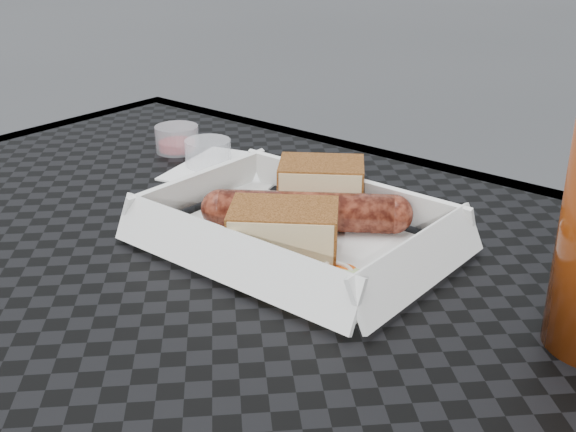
% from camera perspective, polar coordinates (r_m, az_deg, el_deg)
% --- Properties ---
extents(patio_table, '(0.80, 0.80, 0.74)m').
position_cam_1_polar(patio_table, '(0.62, -13.43, -10.61)').
color(patio_table, black).
rests_on(patio_table, ground).
extents(food_tray, '(0.22, 0.15, 0.00)m').
position_cam_1_polar(food_tray, '(0.61, 0.60, -2.14)').
color(food_tray, white).
rests_on(food_tray, patio_table).
extents(bratwurst, '(0.16, 0.12, 0.03)m').
position_cam_1_polar(bratwurst, '(0.62, 1.43, 0.37)').
color(bratwurst, maroon).
rests_on(bratwurst, food_tray).
extents(bread_near, '(0.09, 0.09, 0.05)m').
position_cam_1_polar(bread_near, '(0.65, 2.63, 2.30)').
color(bread_near, brown).
rests_on(bread_near, food_tray).
extents(bread_far, '(0.10, 0.09, 0.04)m').
position_cam_1_polar(bread_far, '(0.57, -0.34, -1.32)').
color(bread_far, brown).
rests_on(bread_far, food_tray).
extents(veg_garnish, '(0.03, 0.03, 0.00)m').
position_cam_1_polar(veg_garnish, '(0.54, 3.77, -5.22)').
color(veg_garnish, '#EB540A').
rests_on(veg_garnish, food_tray).
extents(napkin, '(0.15, 0.15, 0.00)m').
position_cam_1_polar(napkin, '(0.78, -4.34, 3.65)').
color(napkin, white).
rests_on(napkin, patio_table).
extents(condiment_cup_sauce, '(0.05, 0.05, 0.03)m').
position_cam_1_polar(condiment_cup_sauce, '(0.85, -8.76, 6.05)').
color(condiment_cup_sauce, maroon).
rests_on(condiment_cup_sauce, patio_table).
extents(condiment_cup_empty, '(0.05, 0.05, 0.03)m').
position_cam_1_polar(condiment_cup_empty, '(0.79, -6.34, 4.94)').
color(condiment_cup_empty, silver).
rests_on(condiment_cup_empty, patio_table).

